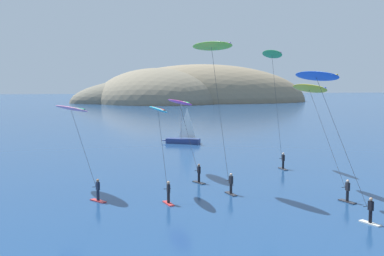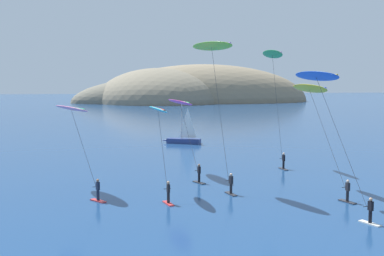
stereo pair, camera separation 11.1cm
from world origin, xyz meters
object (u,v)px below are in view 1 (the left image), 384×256
Objects in this scene: sailboat_near at (181,139)px; kitesurfer_green at (273,64)px; kitesurfer_magenta at (181,107)px; kitesurfer_cyan at (159,118)px; kitesurfer_blue at (320,86)px; kitesurfer_lime at (213,56)px; kitesurfer_pink at (72,113)px; kitesurfer_yellow at (312,96)px.

sailboat_near is 0.47× the size of kitesurfer_green.
kitesurfer_magenta reaches higher than kitesurfer_cyan.
sailboat_near is at bearing 111.88° from kitesurfer_green.
kitesurfer_blue reaches higher than sailboat_near.
kitesurfer_green is (8.49, 10.10, -0.31)m from kitesurfer_lime.
sailboat_near is 0.47× the size of kitesurfer_lime.
kitesurfer_cyan is at bearing -22.90° from kitesurfer_pink.
sailboat_near is at bearing 79.34° from kitesurfer_cyan.
kitesurfer_cyan is (-11.29, 4.51, -2.54)m from kitesurfer_blue.
kitesurfer_green reaches higher than kitesurfer_pink.
kitesurfer_pink is at bearing 157.10° from kitesurfer_cyan.
kitesurfer_yellow is at bearing -6.04° from kitesurfer_pink.
kitesurfer_pink is 0.69× the size of kitesurfer_green.
kitesurfer_green is at bearing 83.64° from kitesurfer_blue.
kitesurfer_yellow is 8.99m from kitesurfer_lime.
kitesurfer_blue is at bearing -21.79° from kitesurfer_cyan.
kitesurfer_green is at bearing 49.96° from kitesurfer_lime.
kitesurfer_yellow is 0.94× the size of kitesurfer_blue.
kitesurfer_pink is 1.19× the size of kitesurfer_cyan.
sailboat_near is 36.13m from kitesurfer_blue.
kitesurfer_cyan is at bearing -108.43° from kitesurfer_magenta.
kitesurfer_pink reaches higher than sailboat_near.
kitesurfer_magenta is at bearing -162.04° from kitesurfer_green.
kitesurfer_pink is at bearing 157.78° from kitesurfer_blue.
kitesurfer_lime is 1.74× the size of kitesurfer_cyan.
kitesurfer_cyan is (6.88, -2.91, -0.24)m from kitesurfer_pink.
kitesurfer_yellow is at bearing 72.87° from kitesurfer_blue.
kitesurfer_magenta is 15.66m from kitesurfer_blue.
kitesurfer_pink is (-19.81, 2.10, -1.38)m from kitesurfer_yellow.
kitesurfer_lime is 6.97m from kitesurfer_cyan.
kitesurfer_yellow is (7.23, -29.46, 7.10)m from sailboat_near.
kitesurfer_magenta is 1.24× the size of kitesurfer_cyan.
kitesurfer_lime is 13.20m from kitesurfer_green.
kitesurfer_magenta is 0.89× the size of kitesurfer_blue.
kitesurfer_cyan is (-12.93, -0.81, -1.62)m from kitesurfer_yellow.
kitesurfer_lime is at bearing -5.93° from kitesurfer_pink.
sailboat_near is at bearing 87.84° from kitesurfer_lime.
kitesurfer_pink is 12.48m from kitesurfer_lime.
kitesurfer_magenta is 0.71× the size of kitesurfer_green.
kitesurfer_cyan is at bearing -176.41° from kitesurfer_yellow.
kitesurfer_lime is at bearing -92.16° from sailboat_near.
sailboat_near is 30.42m from kitesurfer_lime.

